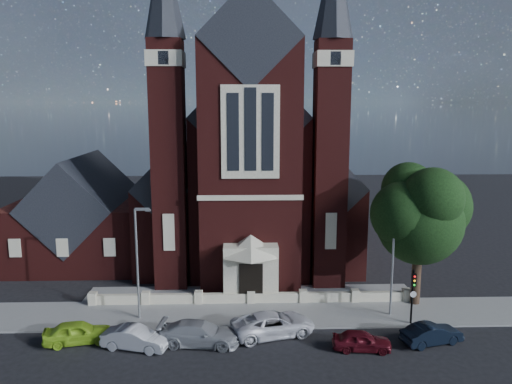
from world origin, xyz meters
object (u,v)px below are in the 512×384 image
street_lamp_right (394,255)px  car_lime_van (78,332)px  traffic_signal (413,290)px  street_tree (423,216)px  car_white_suv (273,324)px  car_navy (432,334)px  car_silver_a (135,338)px  parish_hall (84,220)px  street_lamp_left (138,257)px  car_silver_b (200,333)px  car_dark_red (362,341)px  church (248,170)px

street_lamp_right → car_lime_van: street_lamp_right is taller
traffic_signal → street_tree: bearing=64.1°
car_white_suv → car_navy: size_ratio=1.39×
car_silver_a → car_navy: car_silver_a is taller
parish_hall → car_silver_a: parish_hall is taller
traffic_signal → car_white_suv: size_ratio=0.72×
street_lamp_left → traffic_signal: bearing=-4.8°
street_lamp_left → street_tree: bearing=4.8°
traffic_signal → car_white_suv: 9.87m
parish_hall → car_navy: 33.09m
car_white_suv → parish_hall: bearing=30.5°
car_silver_a → car_silver_b: (3.97, 0.41, 0.05)m
car_lime_van → car_dark_red: 18.00m
car_silver_a → car_navy: bearing=-76.0°
car_navy → street_lamp_right: bearing=0.8°
car_silver_b → traffic_signal: bearing=-73.5°
street_lamp_right → car_white_suv: street_lamp_right is taller
street_tree → street_lamp_right: bearing=-145.7°
parish_hall → car_lime_van: size_ratio=2.89×
car_lime_van → car_silver_b: 7.82m
car_navy → car_lime_van: bearing=71.8°
traffic_signal → car_navy: traffic_signal is taller
street_tree → car_navy: size_ratio=2.68×
parish_hall → traffic_signal: bearing=-30.0°
street_tree → car_silver_a: bearing=-163.2°
parish_hall → car_silver_b: size_ratio=2.37×
traffic_signal → car_lime_van: (-22.21, -1.90, -1.86)m
parish_hall → car_dark_red: parish_hall is taller
street_tree → church: bearing=126.2°
church → car_navy: 26.92m
traffic_signal → car_dark_red: (-4.27, -3.38, -1.96)m
street_tree → street_lamp_left: size_ratio=1.32×
car_lime_van → car_silver_b: (7.80, -0.45, 0.03)m
street_tree → car_silver_a: (-19.97, -6.05, -6.27)m
street_tree → car_dark_red: street_tree is taller
car_silver_a → car_navy: (18.76, 0.08, -0.04)m
church → car_silver_b: 24.29m
car_lime_van → car_navy: bearing=-103.5°
church → parish_hall: size_ratio=2.86×
church → parish_hall: 17.26m
car_navy → car_silver_b: bearing=72.5°
car_white_suv → car_dark_red: 5.81m
car_lime_van → car_white_suv: car_white_suv is taller
car_dark_red → car_silver_a: bearing=93.6°
street_tree → car_lime_van: bearing=-167.7°
car_dark_red → car_navy: bearing=-75.5°
street_lamp_left → car_dark_red: street_lamp_left is taller
street_tree → car_lime_van: (-23.80, -5.18, -6.24)m
street_lamp_left → traffic_signal: 19.08m
car_lime_van → car_silver_a: bearing=-114.2°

